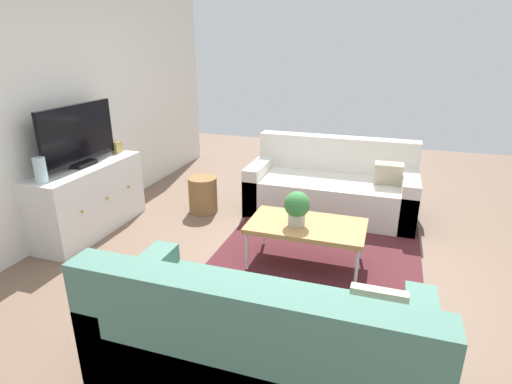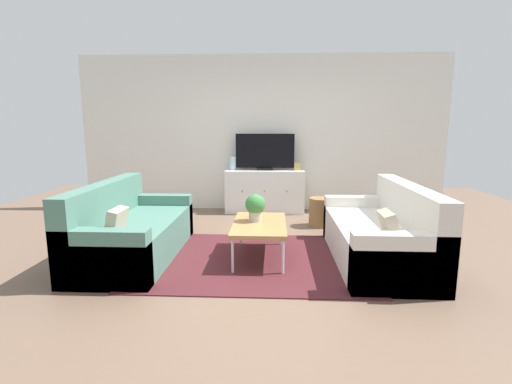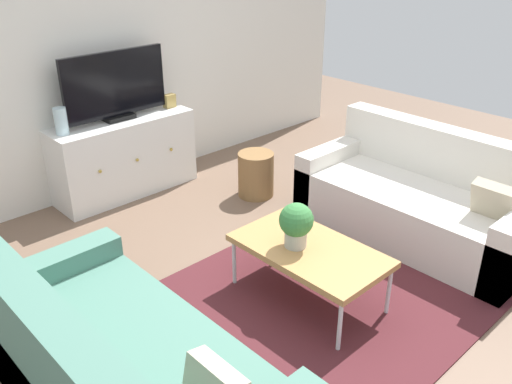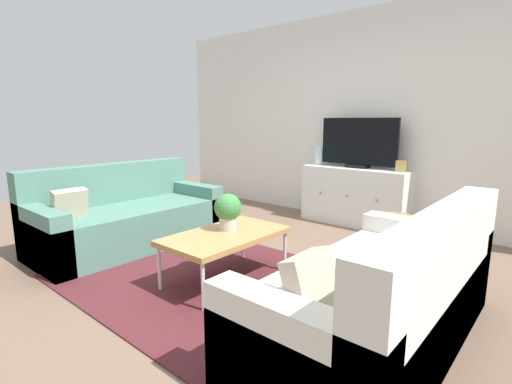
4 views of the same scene
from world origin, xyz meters
The scene contains 12 objects.
ground_plane centered at (0.00, 0.00, 0.00)m, with size 10.00×10.00×0.00m, color brown.
wall_back centered at (0.00, 2.55, 1.35)m, with size 6.40×0.12×2.70m, color silver.
area_rug centered at (0.00, -0.15, 0.01)m, with size 2.50×1.90×0.01m, color #4C1E23.
couch_left_side centered at (-1.44, -0.10, 0.28)m, with size 0.89×1.91×0.86m.
couch_right_side centered at (1.44, -0.10, 0.28)m, with size 0.89×1.91×0.86m.
coffee_table centered at (0.06, -0.07, 0.38)m, with size 0.59×1.03×0.41m.
potted_plant centered at (0.01, 0.01, 0.59)m, with size 0.23×0.23×0.31m.
tv_console centered at (0.06, 2.27, 0.37)m, with size 1.35×0.47×0.73m.
flat_screen_tv centered at (0.06, 2.29, 1.05)m, with size 1.01×0.16×0.62m.
glass_vase centered at (-0.49, 2.27, 0.85)m, with size 0.11×0.11×0.23m, color silver.
mantel_clock centered at (0.62, 2.27, 0.80)m, with size 0.11×0.07×0.13m, color tan.
wicker_basket centered at (0.92, 1.36, 0.21)m, with size 0.34×0.34×0.43m, color olive.
Camera 4 is at (2.19, -2.16, 1.32)m, focal length 26.48 mm.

